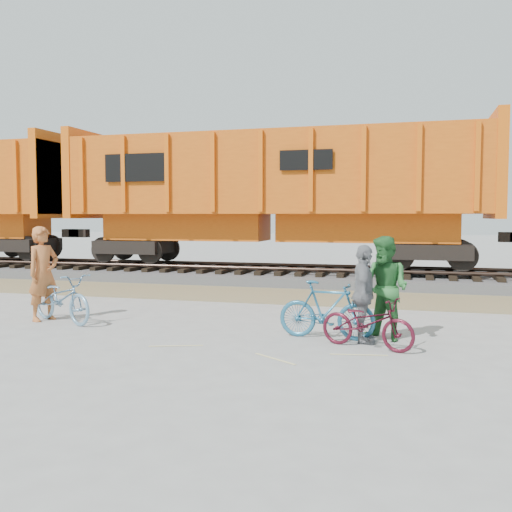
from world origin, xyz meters
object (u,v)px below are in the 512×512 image
Objects in this scene: hopper_car_center at (273,191)px; bicycle_blue at (62,298)px; person_solo at (43,274)px; person_woman at (364,294)px; bicycle_maroon at (367,323)px; person_man at (385,288)px; bicycle_teal at (326,310)px.

hopper_car_center is 7.32× the size of bicycle_blue.
person_solo is 6.59m from person_woman.
person_man is at bearing 0.54° from bicycle_maroon.
bicycle_teal is 1.02× the size of person_woman.
hopper_car_center is 8.66× the size of bicycle_maroon.
hopper_car_center is 8.17× the size of bicycle_teal.
bicycle_teal is 1.09m from person_man.
person_woman reaches higher than bicycle_blue.
person_woman is at bearing 33.16° from bicycle_maroon.
person_woman is (-0.35, -0.34, -0.07)m from person_man.
hopper_car_center is at bearing -1.44° from person_solo.
bicycle_maroon is at bearing -67.07° from hopper_car_center.
person_man is at bearing -74.68° from bicycle_teal.
person_man is (1.00, 0.20, 0.39)m from bicycle_teal.
bicycle_blue is 5.43m from bicycle_teal.
bicycle_maroon is at bearing -172.34° from person_woman.
hopper_car_center reaches higher than bicycle_teal.
hopper_car_center reaches higher than person_man.
hopper_car_center is 8.32× the size of person_woman.
person_man reaches higher than bicycle_maroon.
person_man is 1.08× the size of person_woman.
person_man reaches higher than bicycle_teal.
person_man is (4.10, -8.36, -2.10)m from hopper_car_center.
person_solo is at bearing 102.69° from bicycle_maroon.
bicycle_teal is at bearing -135.80° from person_man.
person_woman is at bearing -68.40° from bicycle_blue.
bicycle_teal is at bearing -74.76° from person_solo.
person_solo is 1.16× the size of person_woman.
person_solo is at bearing 80.54° from person_woman.
bicycle_maroon is at bearing -75.70° from person_man.
person_solo is (-2.83, -8.34, -2.03)m from hopper_car_center.
bicycle_maroon is 0.89× the size of person_man.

